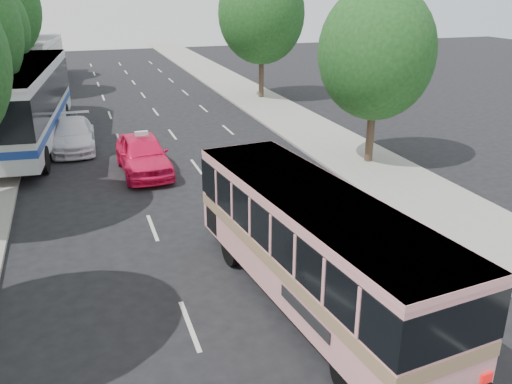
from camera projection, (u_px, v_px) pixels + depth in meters
name	position (u px, v px, depth m)	size (l,w,h in m)	color
ground	(240.00, 274.00, 15.53)	(120.00, 120.00, 0.00)	black
sidewalk_right	(274.00, 109.00, 35.73)	(4.00, 90.00, 0.12)	#9E998E
tree_left_f	(3.00, 7.00, 44.35)	(5.88, 5.88, 9.16)	#38281E
tree_right_near	(379.00, 48.00, 23.31)	(5.10, 5.10, 7.95)	#38281E
tree_right_far	(263.00, 10.00, 37.21)	(6.00, 6.00, 9.35)	#38281E
pink_bus	(313.00, 238.00, 13.42)	(3.46, 9.75, 3.04)	pink
pink_taxi	(143.00, 154.00, 23.61)	(2.00, 4.98, 1.70)	#F81551
white_pickup	(73.00, 135.00, 27.12)	(2.05, 5.03, 1.46)	white
tour_coach_front	(24.00, 98.00, 26.98)	(4.34, 13.88, 4.09)	silver
tour_coach_rear	(39.00, 57.00, 45.57)	(3.79, 11.81, 3.47)	silver
taxi_roof_sign	(141.00, 133.00, 23.27)	(0.55, 0.18, 0.18)	silver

